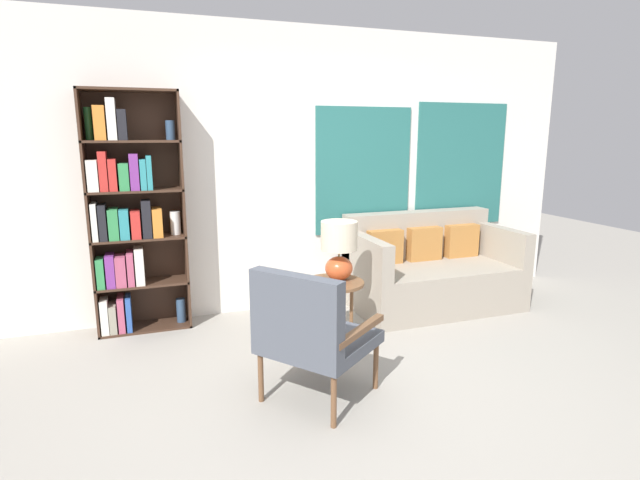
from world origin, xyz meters
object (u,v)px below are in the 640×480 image
armchair (309,329)px  side_table (333,288)px  bookshelf (129,218)px  table_lamp (339,246)px  couch (430,271)px

armchair → side_table: (0.50, 0.87, -0.04)m
armchair → bookshelf: bearing=122.0°
side_table → table_lamp: 0.35m
couch → table_lamp: size_ratio=3.29×
table_lamp → side_table: bearing=-149.8°
side_table → table_lamp: table_lamp is taller
couch → side_table: couch is taller
bookshelf → table_lamp: 1.81m
couch → table_lamp: 1.37m
armchair → table_lamp: (0.56, 0.91, 0.30)m
bookshelf → side_table: bookshelf is taller
armchair → couch: (1.76, 1.41, -0.16)m
table_lamp → armchair: bearing=-121.6°
bookshelf → armchair: bearing=-58.0°
couch → table_lamp: (-1.19, -0.50, 0.46)m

